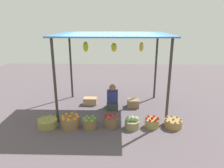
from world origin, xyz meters
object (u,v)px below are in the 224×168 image
basket_green_apples (90,123)px  basket_cabbages (132,123)px  vendor_person (112,99)px  basket_oranges (71,122)px  wooden_crate_stacked_rear (90,101)px  basket_potatoes (173,123)px  basket_limes (48,123)px  basket_red_apples (111,121)px  wooden_crate_near_vendor (133,103)px  basket_red_tomatoes (152,123)px

basket_green_apples → basket_cabbages: (1.10, 0.02, 0.01)m
vendor_person → basket_cabbages: (0.54, -1.28, -0.16)m
basket_oranges → basket_cabbages: 1.60m
vendor_person → wooden_crate_stacked_rear: vendor_person is taller
basket_oranges → basket_potatoes: basket_oranges is taller
basket_limes → basket_potatoes: basket_potatoes is taller
wooden_crate_stacked_rear → vendor_person: bearing=-21.5°
vendor_person → basket_limes: vendor_person is taller
basket_limes → basket_potatoes: (3.27, 0.09, 0.00)m
basket_green_apples → basket_cabbages: bearing=1.0°
basket_green_apples → basket_red_apples: 0.55m
wooden_crate_near_vendor → basket_oranges: bearing=-141.2°
basket_cabbages → basket_red_tomatoes: size_ratio=1.01×
vendor_person → basket_green_apples: vendor_person is taller
wooden_crate_stacked_rear → basket_cabbages: bearing=-50.7°
basket_red_apples → basket_cabbages: bearing=-6.4°
wooden_crate_near_vendor → basket_limes: bearing=-149.0°
basket_potatoes → basket_green_apples: bearing=-177.2°
basket_cabbages → wooden_crate_stacked_rear: (-1.28, 1.57, -0.03)m
vendor_person → wooden_crate_near_vendor: (0.66, 0.11, -0.17)m
wooden_crate_near_vendor → vendor_person: bearing=-170.8°
vendor_person → wooden_crate_stacked_rear: 0.82m
basket_limes → basket_cabbages: size_ratio=1.35×
basket_limes → basket_red_apples: size_ratio=1.30×
basket_potatoes → basket_limes: bearing=-178.4°
basket_oranges → wooden_crate_stacked_rear: size_ratio=1.11×
basket_green_apples → basket_potatoes: size_ratio=0.80×
basket_cabbages → basket_red_tomatoes: basket_cabbages is taller
basket_cabbages → wooden_crate_stacked_rear: size_ratio=0.87×
basket_oranges → basket_red_tomatoes: size_ratio=1.29×
basket_oranges → wooden_crate_near_vendor: basket_oranges is taller
basket_limes → basket_red_apples: bearing=2.3°
vendor_person → basket_red_apples: vendor_person is taller
vendor_person → basket_red_tomatoes: (1.06, -1.20, -0.18)m
wooden_crate_stacked_rear → basket_potatoes: bearing=-32.1°
vendor_person → wooden_crate_near_vendor: size_ratio=2.10×
basket_oranges → wooden_crate_stacked_rear: basket_oranges is taller
basket_limes → basket_oranges: (0.60, 0.01, 0.04)m
basket_green_apples → basket_potatoes: (2.17, 0.11, -0.02)m
basket_cabbages → basket_potatoes: (1.08, 0.09, -0.03)m
vendor_person → basket_cabbages: bearing=-66.9°
vendor_person → basket_limes: size_ratio=1.54×
vendor_person → basket_red_apples: size_ratio=2.00×
basket_green_apples → basket_cabbages: 1.10m
basket_limes → basket_red_tomatoes: bearing=1.7°
basket_cabbages → wooden_crate_near_vendor: bearing=85.0°
basket_potatoes → basket_cabbages: bearing=-175.4°
basket_oranges → basket_potatoes: size_ratio=1.06×
basket_green_apples → basket_red_tomatoes: bearing=3.4°
basket_limes → wooden_crate_near_vendor: (2.31, 1.39, 0.02)m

